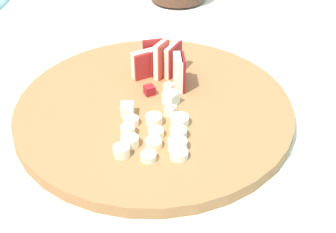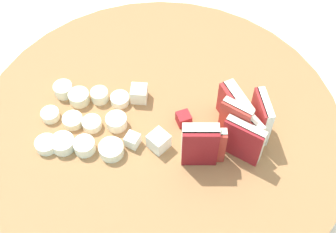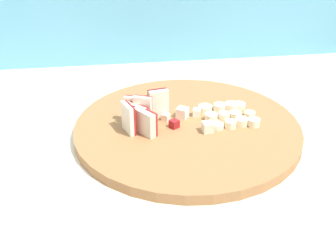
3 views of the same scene
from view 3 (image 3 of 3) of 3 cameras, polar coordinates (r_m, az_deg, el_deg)
name	(u,v)px [view 3 (image 3 of 3)]	position (r m, az deg, el deg)	size (l,w,h in m)	color
tile_backsplash	(135,103)	(1.28, -4.60, 1.83)	(2.40, 0.04, 1.48)	#5BA3C1
cutting_board	(187,128)	(0.84, 2.68, -1.59)	(0.46, 0.46, 0.02)	olive
apple_wedge_fan	(145,112)	(0.82, -3.28, 0.57)	(0.10, 0.10, 0.07)	#A32323
apple_dice_pile	(188,119)	(0.84, 2.86, -0.30)	(0.10, 0.09, 0.02)	#EFE5CC
banana_slice_rows	(228,114)	(0.87, 8.42, 0.33)	(0.11, 0.10, 0.02)	white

